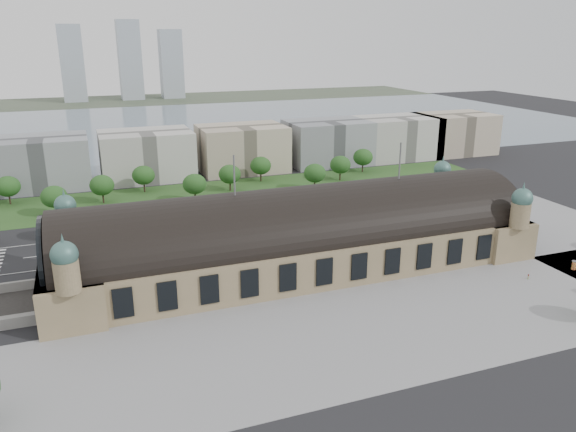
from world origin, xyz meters
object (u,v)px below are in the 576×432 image
object	(u,v)px
traffic_car_2	(109,253)
traffic_car_3	(183,232)
bus_east	(369,222)
traffic_car_6	(420,216)
bus_mid	(326,224)
advertising_column	(574,265)
parked_car_1	(106,263)
parked_car_4	(97,263)
petrol_station	(108,216)
parked_car_3	(142,260)
pedestrian_0	(528,277)
bus_west	(201,241)
parked_car_5	(127,262)
parked_car_0	(100,261)
parked_car_2	(105,262)
traffic_car_4	(324,229)
parked_car_6	(210,251)

from	to	relation	value
traffic_car_2	traffic_car_3	xyz separation A→B (m)	(26.99, 12.23, -0.04)
traffic_car_3	bus_east	xyz separation A→B (m)	(68.71, -16.66, 1.14)
traffic_car_6	bus_mid	size ratio (longest dim) A/B	0.43
bus_mid	advertising_column	xyz separation A→B (m)	(56.87, -62.95, -0.22)
parked_car_1	parked_car_4	xyz separation A→B (m)	(-2.42, 1.40, -0.03)
petrol_station	parked_car_3	size ratio (longest dim) A/B	3.21
advertising_column	pedestrian_0	distance (m)	18.65
bus_west	pedestrian_0	world-z (taller)	bus_west
traffic_car_6	bus_mid	distance (m)	41.21
petrol_station	parked_car_5	bearing A→B (deg)	-85.74
parked_car_0	parked_car_2	bearing A→B (deg)	27.35
parked_car_3	parked_car_5	distance (m)	4.54
pedestrian_0	bus_mid	bearing A→B (deg)	105.20
parked_car_1	pedestrian_0	distance (m)	130.98
traffic_car_4	parked_car_2	xyz separation A→B (m)	(-78.86, -4.45, -0.15)
parked_car_5	advertising_column	bearing A→B (deg)	46.74
parked_car_6	petrol_station	bearing A→B (deg)	178.98
parked_car_6	bus_east	world-z (taller)	bus_east
parked_car_4	parked_car_6	world-z (taller)	parked_car_4
parked_car_4	pedestrian_0	xyz separation A→B (m)	(121.10, -56.82, 0.08)
petrol_station	bus_east	distance (m)	101.42
parked_car_0	petrol_station	bearing A→B (deg)	152.47
traffic_car_6	bus_east	size ratio (longest dim) A/B	0.42
petrol_station	advertising_column	world-z (taller)	petrol_station
parked_car_5	parked_car_3	bearing A→B (deg)	64.92
parked_car_2	parked_car_5	xyz separation A→B (m)	(6.93, -2.34, -0.00)
parked_car_2	traffic_car_6	bearing A→B (deg)	65.80
bus_mid	bus_east	distance (m)	17.19
parked_car_1	parked_car_6	size ratio (longest dim) A/B	1.23
parked_car_0	parked_car_2	size ratio (longest dim) A/B	1.11
traffic_car_2	parked_car_1	xyz separation A→B (m)	(-1.59, -9.41, 0.09)
traffic_car_2	pedestrian_0	size ratio (longest dim) A/B	2.97
parked_car_1	advertising_column	world-z (taller)	advertising_column
parked_car_2	pedestrian_0	xyz separation A→B (m)	(118.95, -57.07, 0.19)
bus_mid	bus_east	bearing A→B (deg)	-96.98
traffic_car_4	advertising_column	bearing A→B (deg)	47.17
parked_car_0	parked_car_3	distance (m)	13.51
traffic_car_2	advertising_column	distance (m)	150.06
traffic_car_3	parked_car_0	distance (m)	35.58
traffic_car_2	pedestrian_0	bearing A→B (deg)	61.06
parked_car_6	parked_car_5	bearing A→B (deg)	-125.95
parked_car_6	parked_car_1	bearing A→B (deg)	-126.98
parked_car_2	parked_car_1	bearing A→B (deg)	-17.75
traffic_car_6	parked_car_0	bearing A→B (deg)	-81.09
traffic_car_2	parked_car_6	size ratio (longest dim) A/B	1.08
petrol_station	traffic_car_6	distance (m)	123.65
parked_car_5	bus_mid	size ratio (longest dim) A/B	0.36
traffic_car_2	parked_car_0	bearing A→B (deg)	-27.15
parked_car_1	parked_car_6	bearing A→B (deg)	68.13
bus_mid	traffic_car_2	bearing A→B (deg)	93.44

